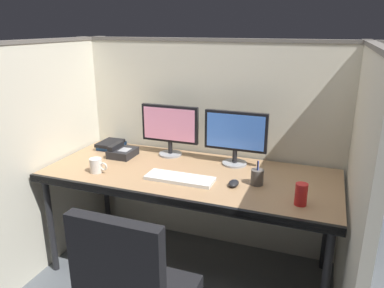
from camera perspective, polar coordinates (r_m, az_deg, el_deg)
name	(u,v)px	position (r m, az deg, el deg)	size (l,w,h in m)	color
cubicle_partition_rear	(210,145)	(2.79, 2.82, -0.21)	(2.21, 0.06, 1.57)	beige
cubicle_partition_left	(55,152)	(2.81, -20.53, -1.24)	(0.06, 1.41, 1.57)	beige
cubicle_partition_right	(356,195)	(2.18, 24.06, -7.24)	(0.06, 1.41, 1.57)	beige
desk	(189,180)	(2.42, -0.52, -5.60)	(1.90, 0.80, 0.74)	#997551
monitor_left	(170,127)	(2.67, -3.47, 2.67)	(0.43, 0.17, 0.37)	gray
monitor_right	(236,134)	(2.50, 6.77, 1.48)	(0.43, 0.17, 0.37)	gray
keyboard_main	(180,178)	(2.29, -1.92, -5.35)	(0.43, 0.15, 0.02)	silver
computer_mouse	(234,183)	(2.22, 6.48, -6.08)	(0.06, 0.10, 0.04)	black
book_stack	(111,145)	(2.95, -12.47, -0.08)	(0.15, 0.23, 0.05)	#1E478C
soda_can	(301,194)	(2.06, 16.57, -7.49)	(0.07, 0.07, 0.12)	red
pen_cup	(257,177)	(2.25, 10.08, -5.06)	(0.08, 0.08, 0.15)	#4C4742
coffee_mug	(96,165)	(2.48, -14.63, -3.25)	(0.13, 0.08, 0.09)	silver
desk_phone	(122,152)	(2.74, -10.81, -1.23)	(0.17, 0.19, 0.09)	black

